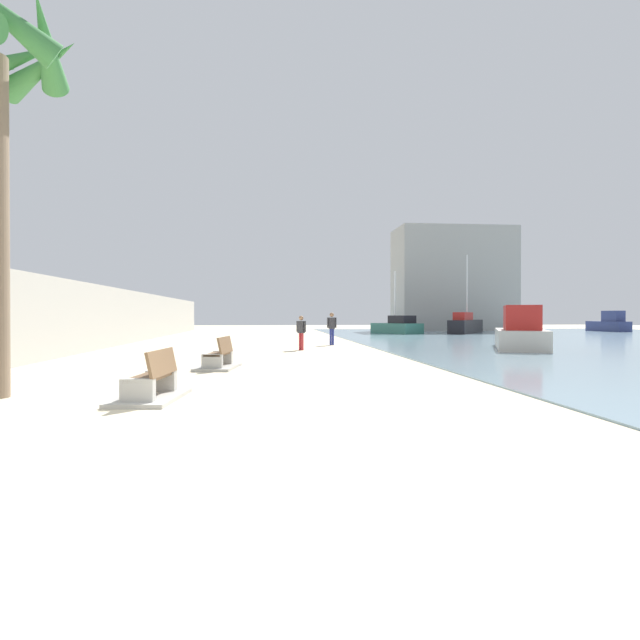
# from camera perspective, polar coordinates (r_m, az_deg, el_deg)

# --- Properties ---
(ground_plane) EXTENTS (120.00, 120.00, 0.00)m
(ground_plane) POSITION_cam_1_polar(r_m,az_deg,el_deg) (26.46, -7.28, -3.03)
(ground_plane) COLOR beige
(seawall) EXTENTS (0.80, 64.00, 3.07)m
(seawall) POSITION_cam_1_polar(r_m,az_deg,el_deg) (27.65, -23.02, 0.27)
(seawall) COLOR #ADAAA3
(seawall) RESTS_ON ground
(bench_near) EXTENTS (1.31, 2.20, 0.98)m
(bench_near) POSITION_cam_1_polar(r_m,az_deg,el_deg) (10.89, -17.58, -6.93)
(bench_near) COLOR #ADAAA3
(bench_near) RESTS_ON ground
(bench_far) EXTENTS (1.38, 2.23, 0.98)m
(bench_far) POSITION_cam_1_polar(r_m,az_deg,el_deg) (16.71, -10.80, -4.32)
(bench_far) COLOR #ADAAA3
(bench_far) RESTS_ON ground
(person_walking) EXTENTS (0.53, 0.24, 1.78)m
(person_walking) POSITION_cam_1_polar(r_m,az_deg,el_deg) (29.09, 1.27, -0.64)
(person_walking) COLOR navy
(person_walking) RESTS_ON ground
(person_standing) EXTENTS (0.43, 0.37, 1.61)m
(person_standing) POSITION_cam_1_polar(r_m,az_deg,el_deg) (24.91, -2.03, -1.10)
(person_standing) COLOR #B22D33
(person_standing) RESTS_ON ground
(boat_outer) EXTENTS (5.27, 6.82, 7.00)m
(boat_outer) POSITION_cam_1_polar(r_m,az_deg,el_deg) (48.97, 15.32, -0.49)
(boat_outer) COLOR black
(boat_outer) RESTS_ON water_bay
(boat_distant) EXTENTS (4.33, 6.47, 2.05)m
(boat_distant) POSITION_cam_1_polar(r_m,az_deg,el_deg) (27.01, 20.69, -1.33)
(boat_distant) COLOR beige
(boat_distant) RESTS_ON water_bay
(boat_mid_bay) EXTENTS (4.08, 4.89, 5.45)m
(boat_mid_bay) POSITION_cam_1_polar(r_m,az_deg,el_deg) (46.56, 8.30, -0.69)
(boat_mid_bay) COLOR #337060
(boat_mid_bay) RESTS_ON water_bay
(boat_far_left) EXTENTS (1.77, 4.88, 2.03)m
(boat_far_left) POSITION_cam_1_polar(r_m,az_deg,el_deg) (59.78, 28.55, -0.36)
(boat_far_left) COLOR navy
(boat_far_left) RESTS_ON water_bay
(harbor_building) EXTENTS (12.00, 6.00, 10.74)m
(harbor_building) POSITION_cam_1_polar(r_m,az_deg,el_deg) (57.90, 14.04, 4.20)
(harbor_building) COLOR #9E9E99
(harbor_building) RESTS_ON ground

